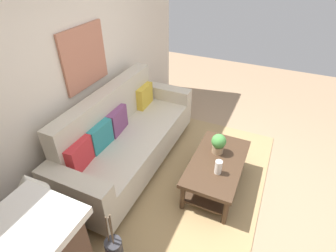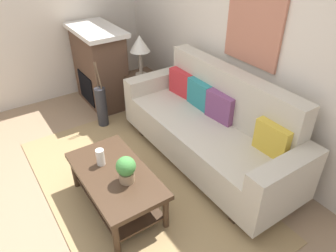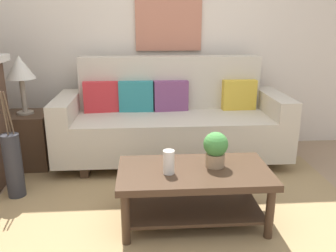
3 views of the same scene
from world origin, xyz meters
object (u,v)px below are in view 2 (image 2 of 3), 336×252
(framed_painting, at_px, (253,30))
(side_table, at_px, (142,92))
(throw_pillow_mustard, at_px, (273,139))
(couch, at_px, (210,129))
(throw_pillow_plum, at_px, (221,107))
(tabletop_vase, at_px, (100,157))
(throw_pillow_teal, at_px, (200,94))
(throw_pillow_crimson, at_px, (182,83))
(table_lamp, at_px, (140,45))
(fireplace, at_px, (100,67))
(coffee_table, at_px, (116,182))
(potted_plant_tabletop, at_px, (126,169))
(floor_vase, at_px, (102,107))

(framed_painting, bearing_deg, side_table, -160.40)
(throw_pillow_mustard, xyz_separation_m, framed_painting, (-0.73, 0.34, 0.80))
(couch, relative_size, throw_pillow_plum, 6.48)
(couch, relative_size, tabletop_vase, 13.69)
(throw_pillow_teal, distance_m, tabletop_vase, 1.43)
(couch, xyz_separation_m, throw_pillow_crimson, (-0.73, 0.12, 0.25))
(side_table, distance_m, table_lamp, 0.71)
(tabletop_vase, height_order, fireplace, fireplace)
(coffee_table, relative_size, table_lamp, 1.93)
(throw_pillow_plum, distance_m, table_lamp, 1.51)
(framed_painting, bearing_deg, throw_pillow_mustard, -24.90)
(coffee_table, distance_m, fireplace, 2.24)
(throw_pillow_mustard, distance_m, fireplace, 2.81)
(tabletop_vase, height_order, potted_plant_tabletop, potted_plant_tabletop)
(tabletop_vase, bearing_deg, table_lamp, 137.74)
(tabletop_vase, xyz_separation_m, fireplace, (-1.90, 0.83, 0.07))
(throw_pillow_plum, relative_size, table_lamp, 0.63)
(floor_vase, bearing_deg, table_lamp, 96.47)
(throw_pillow_teal, xyz_separation_m, coffee_table, (0.43, -1.35, -0.37))
(couch, relative_size, framed_painting, 3.22)
(couch, height_order, fireplace, fireplace)
(throw_pillow_crimson, height_order, table_lamp, table_lamp)
(table_lamp, height_order, fireplace, fireplace)
(throw_pillow_plum, bearing_deg, tabletop_vase, -95.02)
(potted_plant_tabletop, distance_m, table_lamp, 2.07)
(throw_pillow_crimson, height_order, floor_vase, throw_pillow_crimson)
(tabletop_vase, relative_size, fireplace, 0.15)
(side_table, relative_size, framed_painting, 0.77)
(throw_pillow_crimson, distance_m, throw_pillow_teal, 0.37)
(potted_plant_tabletop, xyz_separation_m, fireplace, (-2.24, 0.73, 0.02))
(table_lamp, bearing_deg, tabletop_vase, -42.26)
(fireplace, distance_m, framed_painting, 2.39)
(throw_pillow_teal, xyz_separation_m, potted_plant_tabletop, (0.59, -1.30, -0.11))
(throw_pillow_crimson, relative_size, tabletop_vase, 2.11)
(tabletop_vase, bearing_deg, fireplace, 156.36)
(tabletop_vase, bearing_deg, throw_pillow_plum, 84.98)
(couch, height_order, coffee_table, couch)
(coffee_table, height_order, fireplace, fireplace)
(throw_pillow_plum, relative_size, throw_pillow_mustard, 1.00)
(throw_pillow_plum, relative_size, potted_plant_tabletop, 1.37)
(throw_pillow_mustard, height_order, tabletop_vase, throw_pillow_mustard)
(tabletop_vase, relative_size, potted_plant_tabletop, 0.65)
(throw_pillow_plum, bearing_deg, throw_pillow_crimson, 180.00)
(couch, xyz_separation_m, throw_pillow_mustard, (0.73, 0.12, 0.25))
(couch, relative_size, throw_pillow_crimson, 6.48)
(throw_pillow_plum, xyz_separation_m, side_table, (-1.47, -0.18, -0.40))
(throw_pillow_mustard, distance_m, table_lamp, 2.23)
(couch, relative_size, coffee_table, 2.12)
(throw_pillow_plum, height_order, throw_pillow_mustard, same)
(throw_pillow_crimson, bearing_deg, framed_painting, 24.90)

